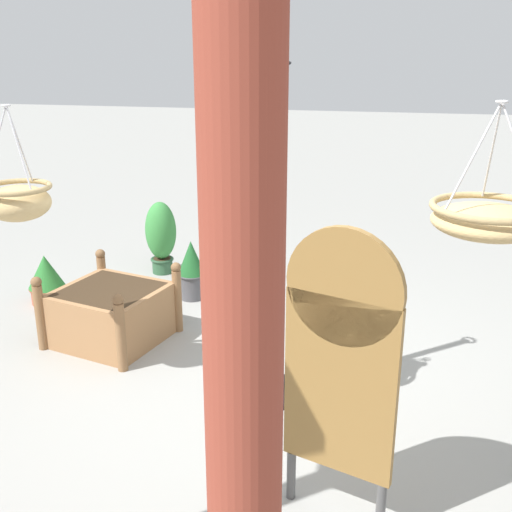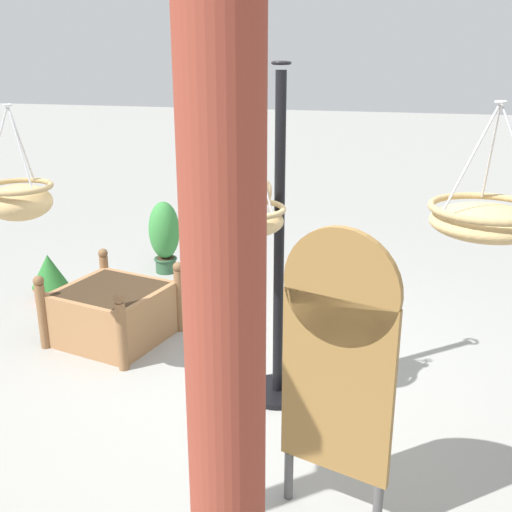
{
  "view_description": "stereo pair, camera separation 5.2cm",
  "coord_description": "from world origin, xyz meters",
  "px_view_note": "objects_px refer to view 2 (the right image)",
  "views": [
    {
      "loc": [
        -0.82,
        3.91,
        2.41
      ],
      "look_at": [
        0.01,
        0.1,
        1.08
      ],
      "focal_mm": 43.86,
      "sensor_mm": 36.0,
      "label": 1
    },
    {
      "loc": [
        -0.87,
        3.9,
        2.41
      ],
      "look_at": [
        0.01,
        0.1,
        1.08
      ],
      "focal_mm": 43.86,
      "sensor_mm": 36.0,
      "label": 2
    }
  ],
  "objects_px": {
    "hanging_basket_with_teddy": "(248,218)",
    "potted_plant_tall_leafy": "(338,321)",
    "potted_plant_fern_front": "(164,235)",
    "hanging_basket_right_low": "(19,200)",
    "potted_plant_bushy_green": "(50,278)",
    "hanging_basket_left_high": "(486,219)",
    "display_pole_central": "(278,305)",
    "potted_plant_flowering_red": "(194,269)",
    "teddy_bear": "(247,188)",
    "display_sign_board": "(338,356)",
    "wooden_planter_box": "(113,311)"
  },
  "relations": [
    {
      "from": "display_pole_central",
      "to": "hanging_basket_left_high",
      "type": "bearing_deg",
      "value": 151.6
    },
    {
      "from": "hanging_basket_right_low",
      "to": "potted_plant_fern_front",
      "type": "relative_size",
      "value": 0.95
    },
    {
      "from": "hanging_basket_with_teddy",
      "to": "hanging_basket_right_low",
      "type": "xyz_separation_m",
      "value": [
        1.55,
        0.05,
        0.05
      ]
    },
    {
      "from": "potted_plant_fern_front",
      "to": "potted_plant_flowering_red",
      "type": "height_order",
      "value": "potted_plant_fern_front"
    },
    {
      "from": "hanging_basket_with_teddy",
      "to": "hanging_basket_right_low",
      "type": "height_order",
      "value": "hanging_basket_right_low"
    },
    {
      "from": "teddy_bear",
      "to": "display_sign_board",
      "type": "xyz_separation_m",
      "value": [
        -0.67,
        0.86,
        -0.62
      ]
    },
    {
      "from": "potted_plant_fern_front",
      "to": "hanging_basket_right_low",
      "type": "bearing_deg",
      "value": 89.85
    },
    {
      "from": "potted_plant_flowering_red",
      "to": "potted_plant_bushy_green",
      "type": "height_order",
      "value": "potted_plant_flowering_red"
    },
    {
      "from": "potted_plant_tall_leafy",
      "to": "display_pole_central",
      "type": "bearing_deg",
      "value": 70.87
    },
    {
      "from": "display_pole_central",
      "to": "potted_plant_flowering_red",
      "type": "xyz_separation_m",
      "value": [
        1.15,
        -1.59,
        -0.4
      ]
    },
    {
      "from": "hanging_basket_left_high",
      "to": "potted_plant_fern_front",
      "type": "bearing_deg",
      "value": -44.79
    },
    {
      "from": "potted_plant_fern_front",
      "to": "potted_plant_bushy_green",
      "type": "bearing_deg",
      "value": 52.55
    },
    {
      "from": "hanging_basket_left_high",
      "to": "display_sign_board",
      "type": "bearing_deg",
      "value": 35.79
    },
    {
      "from": "display_pole_central",
      "to": "potted_plant_tall_leafy",
      "type": "height_order",
      "value": "display_pole_central"
    },
    {
      "from": "hanging_basket_with_teddy",
      "to": "potted_plant_tall_leafy",
      "type": "bearing_deg",
      "value": -111.77
    },
    {
      "from": "hanging_basket_left_high",
      "to": "display_sign_board",
      "type": "relative_size",
      "value": 0.42
    },
    {
      "from": "hanging_basket_right_low",
      "to": "wooden_planter_box",
      "type": "height_order",
      "value": "hanging_basket_right_low"
    },
    {
      "from": "teddy_bear",
      "to": "hanging_basket_left_high",
      "type": "xyz_separation_m",
      "value": [
        -1.34,
        0.37,
        -0.01
      ]
    },
    {
      "from": "teddy_bear",
      "to": "potted_plant_bushy_green",
      "type": "xyz_separation_m",
      "value": [
        2.34,
        -1.46,
        -1.33
      ]
    },
    {
      "from": "display_pole_central",
      "to": "display_sign_board",
      "type": "height_order",
      "value": "display_pole_central"
    },
    {
      "from": "teddy_bear",
      "to": "display_sign_board",
      "type": "relative_size",
      "value": 0.28
    },
    {
      "from": "potted_plant_tall_leafy",
      "to": "potted_plant_fern_front",
      "type": "bearing_deg",
      "value": -32.11
    },
    {
      "from": "hanging_basket_left_high",
      "to": "hanging_basket_right_low",
      "type": "xyz_separation_m",
      "value": [
        2.9,
        -0.35,
        -0.14
      ]
    },
    {
      "from": "teddy_bear",
      "to": "potted_plant_fern_front",
      "type": "distance_m",
      "value": 3.15
    },
    {
      "from": "display_pole_central",
      "to": "potted_plant_bushy_green",
      "type": "height_order",
      "value": "display_pole_central"
    },
    {
      "from": "teddy_bear",
      "to": "hanging_basket_right_low",
      "type": "xyz_separation_m",
      "value": [
        1.55,
        0.02,
        -0.15
      ]
    },
    {
      "from": "display_pole_central",
      "to": "potted_plant_fern_front",
      "type": "bearing_deg",
      "value": -52.65
    },
    {
      "from": "potted_plant_flowering_red",
      "to": "display_sign_board",
      "type": "distance_m",
      "value": 3.26
    },
    {
      "from": "display_pole_central",
      "to": "potted_plant_tall_leafy",
      "type": "relative_size",
      "value": 5.41
    },
    {
      "from": "display_pole_central",
      "to": "potted_plant_flowering_red",
      "type": "distance_m",
      "value": 2.0
    },
    {
      "from": "hanging_basket_with_teddy",
      "to": "display_sign_board",
      "type": "height_order",
      "value": "hanging_basket_with_teddy"
    },
    {
      "from": "hanging_basket_with_teddy",
      "to": "potted_plant_flowering_red",
      "type": "relative_size",
      "value": 1.16
    },
    {
      "from": "display_pole_central",
      "to": "hanging_basket_with_teddy",
      "type": "height_order",
      "value": "display_pole_central"
    },
    {
      "from": "hanging_basket_right_low",
      "to": "wooden_planter_box",
      "type": "bearing_deg",
      "value": -101.18
    },
    {
      "from": "potted_plant_bushy_green",
      "to": "display_sign_board",
      "type": "relative_size",
      "value": 0.3
    },
    {
      "from": "hanging_basket_right_low",
      "to": "potted_plant_bushy_green",
      "type": "xyz_separation_m",
      "value": [
        0.79,
        -1.48,
        -1.18
      ]
    },
    {
      "from": "hanging_basket_with_teddy",
      "to": "potted_plant_tall_leafy",
      "type": "height_order",
      "value": "hanging_basket_with_teddy"
    },
    {
      "from": "hanging_basket_right_low",
      "to": "potted_plant_bushy_green",
      "type": "bearing_deg",
      "value": -62.02
    },
    {
      "from": "potted_plant_bushy_green",
      "to": "hanging_basket_left_high",
      "type": "bearing_deg",
      "value": 153.57
    },
    {
      "from": "wooden_planter_box",
      "to": "potted_plant_fern_front",
      "type": "relative_size",
      "value": 1.34
    },
    {
      "from": "hanging_basket_right_low",
      "to": "potted_plant_tall_leafy",
      "type": "distance_m",
      "value": 2.69
    },
    {
      "from": "display_sign_board",
      "to": "teddy_bear",
      "type": "bearing_deg",
      "value": -52.23
    },
    {
      "from": "display_sign_board",
      "to": "potted_plant_tall_leafy",
      "type": "bearing_deg",
      "value": -84.89
    },
    {
      "from": "potted_plant_tall_leafy",
      "to": "potted_plant_bushy_green",
      "type": "relative_size",
      "value": 0.88
    },
    {
      "from": "hanging_basket_left_high",
      "to": "potted_plant_fern_front",
      "type": "xyz_separation_m",
      "value": [
        2.89,
        -2.87,
        -1.13
      ]
    },
    {
      "from": "potted_plant_bushy_green",
      "to": "potted_plant_flowering_red",
      "type": "bearing_deg",
      "value": -163.17
    },
    {
      "from": "hanging_basket_with_teddy",
      "to": "potted_plant_tall_leafy",
      "type": "xyz_separation_m",
      "value": [
        -0.48,
        -1.2,
        -1.19
      ]
    },
    {
      "from": "wooden_planter_box",
      "to": "display_pole_central",
      "type": "bearing_deg",
      "value": 159.59
    },
    {
      "from": "teddy_bear",
      "to": "hanging_basket_right_low",
      "type": "bearing_deg",
      "value": 0.9
    },
    {
      "from": "potted_plant_fern_front",
      "to": "potted_plant_tall_leafy",
      "type": "xyz_separation_m",
      "value": [
        -2.03,
        1.27,
        -0.25
      ]
    }
  ]
}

